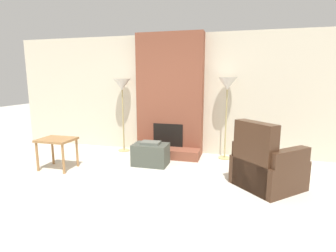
{
  "coord_description": "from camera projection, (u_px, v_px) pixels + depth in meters",
  "views": [
    {
      "loc": [
        1.42,
        -2.92,
        1.66
      ],
      "look_at": [
        0.0,
        2.46,
        0.64
      ],
      "focal_mm": 28.0,
      "sensor_mm": 36.0,
      "label": 1
    }
  ],
  "objects": [
    {
      "name": "ground_plane",
      "position": [
        120.0,
        207.0,
        3.43
      ],
      "size": [
        24.0,
        24.0,
        0.0
      ],
      "primitive_type": "plane",
      "color": "beige"
    },
    {
      "name": "wall_back",
      "position": [
        172.0,
        94.0,
        5.86
      ],
      "size": [
        7.7,
        0.06,
        2.6
      ],
      "primitive_type": "cube",
      "color": "beige",
      "rests_on": "ground_plane"
    },
    {
      "name": "fireplace",
      "position": [
        170.0,
        100.0,
        5.68
      ],
      "size": [
        1.44,
        0.7,
        2.6
      ],
      "color": "brown",
      "rests_on": "ground_plane"
    },
    {
      "name": "ottoman",
      "position": [
        151.0,
        154.0,
        5.06
      ],
      "size": [
        0.66,
        0.44,
        0.46
      ],
      "color": "#474C42",
      "rests_on": "ground_plane"
    },
    {
      "name": "armchair",
      "position": [
        265.0,
        167.0,
        3.99
      ],
      "size": [
        1.18,
        1.18,
        1.04
      ],
      "rotation": [
        0.0,
        0.0,
        2.33
      ],
      "color": "#422819",
      "rests_on": "ground_plane"
    },
    {
      "name": "side_table",
      "position": [
        57.0,
        143.0,
        4.8
      ],
      "size": [
        0.62,
        0.49,
        0.57
      ],
      "color": "#9E7042",
      "rests_on": "ground_plane"
    },
    {
      "name": "floor_lamp_left",
      "position": [
        122.0,
        88.0,
        5.83
      ],
      "size": [
        0.38,
        0.38,
        1.65
      ],
      "color": "tan",
      "rests_on": "ground_plane"
    },
    {
      "name": "floor_lamp_right",
      "position": [
        227.0,
        87.0,
        5.25
      ],
      "size": [
        0.38,
        0.38,
        1.68
      ],
      "color": "tan",
      "rests_on": "ground_plane"
    }
  ]
}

